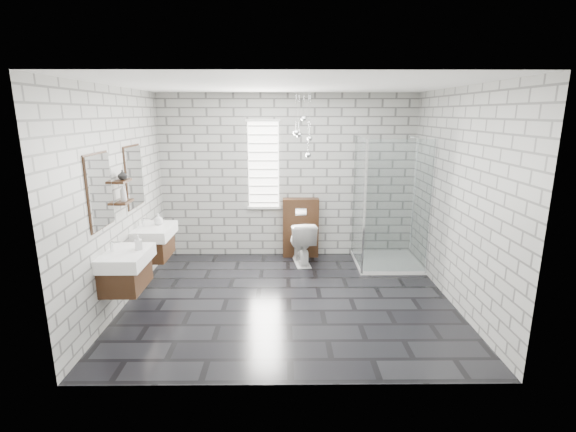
{
  "coord_description": "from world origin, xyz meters",
  "views": [
    {
      "loc": [
        -0.05,
        -5.08,
        2.39
      ],
      "look_at": [
        -0.01,
        0.35,
        1.04
      ],
      "focal_mm": 26.0,
      "sensor_mm": 36.0,
      "label": 1
    }
  ],
  "objects_px": {
    "vanity_left": "(123,259)",
    "shower_enclosure": "(383,236)",
    "cistern_panel": "(301,228)",
    "toilet": "(301,242)",
    "vanity_right": "(152,233)"
  },
  "relations": [
    {
      "from": "vanity_left",
      "to": "toilet",
      "type": "xyz_separation_m",
      "value": [
        2.12,
        1.91,
        -0.4
      ]
    },
    {
      "from": "vanity_right",
      "to": "shower_enclosure",
      "type": "relative_size",
      "value": 0.77
    },
    {
      "from": "vanity_left",
      "to": "shower_enclosure",
      "type": "relative_size",
      "value": 0.77
    },
    {
      "from": "cistern_panel",
      "to": "toilet",
      "type": "relative_size",
      "value": 1.41
    },
    {
      "from": "cistern_panel",
      "to": "shower_enclosure",
      "type": "height_order",
      "value": "shower_enclosure"
    },
    {
      "from": "toilet",
      "to": "cistern_panel",
      "type": "bearing_deg",
      "value": -97.63
    },
    {
      "from": "vanity_left",
      "to": "shower_enclosure",
      "type": "xyz_separation_m",
      "value": [
        3.41,
        1.74,
        -0.25
      ]
    },
    {
      "from": "vanity_right",
      "to": "toilet",
      "type": "relative_size",
      "value": 2.21
    },
    {
      "from": "shower_enclosure",
      "to": "cistern_panel",
      "type": "bearing_deg",
      "value": 158.07
    },
    {
      "from": "shower_enclosure",
      "to": "vanity_left",
      "type": "bearing_deg",
      "value": -152.93
    },
    {
      "from": "vanity_left",
      "to": "shower_enclosure",
      "type": "distance_m",
      "value": 3.84
    },
    {
      "from": "cistern_panel",
      "to": "toilet",
      "type": "height_order",
      "value": "cistern_panel"
    },
    {
      "from": "shower_enclosure",
      "to": "toilet",
      "type": "distance_m",
      "value": 1.3
    },
    {
      "from": "vanity_left",
      "to": "cistern_panel",
      "type": "xyz_separation_m",
      "value": [
        2.12,
        2.26,
        -0.26
      ]
    },
    {
      "from": "vanity_right",
      "to": "cistern_panel",
      "type": "xyz_separation_m",
      "value": [
        2.12,
        1.18,
        -0.26
      ]
    }
  ]
}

